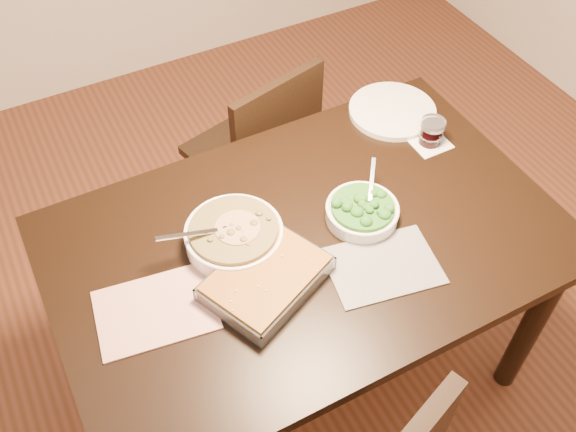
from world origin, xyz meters
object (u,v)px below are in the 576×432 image
at_px(broccoli_bowl, 362,211).
at_px(chair_far, 261,150).
at_px(dinner_plate, 392,111).
at_px(stew_bowl, 234,235).
at_px(wine_tumbler, 432,131).
at_px(baking_dish, 266,278).
at_px(table, 307,258).

bearing_deg(broccoli_bowl, chair_far, 90.06).
xyz_separation_m(dinner_plate, chair_far, (-0.34, 0.32, -0.29)).
relative_size(stew_bowl, broccoli_bowl, 1.39).
relative_size(dinner_plate, chair_far, 0.34).
bearing_deg(broccoli_bowl, wine_tumbler, 25.14).
bearing_deg(broccoli_bowl, baking_dish, -166.74).
bearing_deg(baking_dish, stew_bowl, 71.78).
relative_size(table, baking_dish, 3.78).
xyz_separation_m(baking_dish, wine_tumbler, (0.70, 0.25, 0.02)).
distance_m(broccoli_bowl, wine_tumbler, 0.40).
xyz_separation_m(wine_tumbler, dinner_plate, (-0.02, 0.17, -0.04)).
height_order(stew_bowl, dinner_plate, stew_bowl).
bearing_deg(broccoli_bowl, table, 176.92).
xyz_separation_m(baking_dish, chair_far, (0.34, 0.74, -0.31)).
relative_size(table, dinner_plate, 4.90).
distance_m(stew_bowl, chair_far, 0.75).
relative_size(table, broccoli_bowl, 6.55).
distance_m(table, dinner_plate, 0.61).
relative_size(table, stew_bowl, 4.70).
bearing_deg(wine_tumbler, baking_dish, -160.44).
relative_size(stew_bowl, chair_far, 0.36).
bearing_deg(baking_dish, chair_far, 41.51).
distance_m(table, stew_bowl, 0.24).
height_order(baking_dish, chair_far, chair_far).
distance_m(broccoli_bowl, dinner_plate, 0.48).
relative_size(baking_dish, wine_tumbler, 4.34).
xyz_separation_m(table, dinner_plate, (0.50, 0.33, 0.10)).
bearing_deg(stew_bowl, broccoli_bowl, -12.91).
distance_m(stew_bowl, baking_dish, 0.16).
distance_m(broccoli_bowl, chair_far, 0.73).
distance_m(stew_bowl, wine_tumbler, 0.72).
distance_m(stew_bowl, dinner_plate, 0.74).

